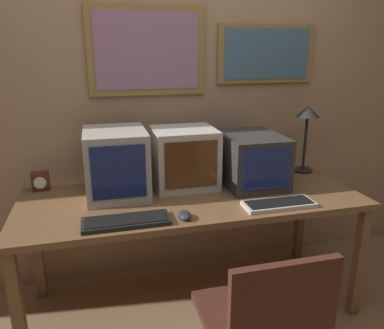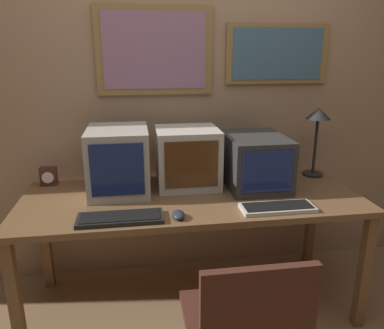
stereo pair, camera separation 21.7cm
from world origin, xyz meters
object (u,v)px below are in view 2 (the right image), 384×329
(monitor_left, at_px, (119,160))
(monitor_right, at_px, (255,161))
(keyboard_side, at_px, (278,208))
(mouse_near_keyboard, at_px, (178,215))
(keyboard_main, at_px, (120,218))
(monitor_center, at_px, (187,157))
(desk_lamp, at_px, (318,123))
(desk_clock, at_px, (49,176))

(monitor_left, relative_size, monitor_right, 0.90)
(monitor_right, bearing_deg, keyboard_side, -88.70)
(mouse_near_keyboard, bearing_deg, keyboard_main, 176.21)
(monitor_center, xyz_separation_m, desk_lamp, (0.89, 0.06, 0.18))
(monitor_right, height_order, desk_lamp, desk_lamp)
(monitor_left, relative_size, mouse_near_keyboard, 4.22)
(monitor_left, xyz_separation_m, keyboard_main, (0.01, -0.42, -0.18))
(monitor_right, relative_size, keyboard_main, 1.10)
(mouse_near_keyboard, xyz_separation_m, desk_clock, (-0.76, 0.62, 0.04))
(desk_clock, bearing_deg, mouse_near_keyboard, -38.92)
(keyboard_main, bearing_deg, keyboard_side, 0.29)
(keyboard_main, height_order, desk_clock, desk_clock)
(keyboard_main, xyz_separation_m, keyboard_side, (0.84, 0.00, -0.00))
(desk_clock, bearing_deg, monitor_right, -8.74)
(monitor_right, height_order, mouse_near_keyboard, monitor_right)
(monitor_right, distance_m, desk_lamp, 0.52)
(keyboard_side, height_order, mouse_near_keyboard, mouse_near_keyboard)
(monitor_center, distance_m, monitor_right, 0.43)
(monitor_left, xyz_separation_m, keyboard_side, (0.86, -0.42, -0.18))
(keyboard_side, distance_m, desk_clock, 1.44)
(desk_clock, bearing_deg, monitor_left, -20.91)
(keyboard_main, xyz_separation_m, desk_lamp, (1.30, 0.53, 0.35))
(mouse_near_keyboard, relative_size, desk_clock, 0.87)
(keyboard_side, relative_size, mouse_near_keyboard, 3.91)
(monitor_center, xyz_separation_m, desk_clock, (-0.88, 0.13, -0.12))
(keyboard_main, relative_size, mouse_near_keyboard, 4.24)
(mouse_near_keyboard, bearing_deg, monitor_right, 37.80)
(monitor_center, bearing_deg, desk_lamp, 3.97)
(keyboard_side, distance_m, mouse_near_keyboard, 0.55)
(monitor_right, bearing_deg, monitor_center, 170.70)
(mouse_near_keyboard, height_order, desk_clock, desk_clock)
(monitor_right, distance_m, keyboard_main, 0.94)
(monitor_center, distance_m, desk_clock, 0.90)
(monitor_left, height_order, desk_lamp, desk_lamp)
(keyboard_side, relative_size, desk_lamp, 0.86)
(monitor_right, distance_m, mouse_near_keyboard, 0.70)
(monitor_left, height_order, mouse_near_keyboard, monitor_left)
(keyboard_main, distance_m, keyboard_side, 0.84)
(monitor_left, relative_size, desk_clock, 3.67)
(monitor_left, height_order, monitor_center, monitor_left)
(monitor_right, bearing_deg, mouse_near_keyboard, -142.20)
(keyboard_main, distance_m, desk_clock, 0.76)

